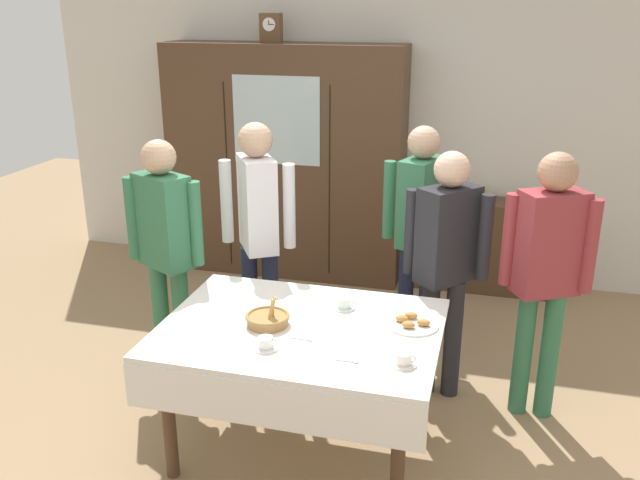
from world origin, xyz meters
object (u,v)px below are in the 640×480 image
at_px(bookshelf_low, 483,245).
at_px(spoon_front_edge, 305,339).
at_px(mantel_clock, 271,28).
at_px(tea_cup_far_left, 344,304).
at_px(person_beside_shelf, 547,262).
at_px(dining_table, 299,347).
at_px(spoon_back_edge, 350,361).
at_px(person_behind_table_left, 165,239).
at_px(tea_cup_mid_right, 404,360).
at_px(wall_cabinet, 285,163).
at_px(bread_basket, 268,319).
at_px(book_stack, 487,198).
at_px(tea_cup_mid_left, 266,344).
at_px(person_by_cabinet, 420,219).
at_px(person_near_right_end, 446,253).
at_px(pastry_plate, 412,323).
at_px(person_behind_table_right, 258,221).

relative_size(bookshelf_low, spoon_front_edge, 9.53).
distance_m(mantel_clock, spoon_front_edge, 3.24).
distance_m(tea_cup_far_left, person_beside_shelf, 1.19).
xyz_separation_m(dining_table, spoon_back_edge, (0.34, -0.27, 0.11)).
distance_m(bookshelf_low, person_behind_table_left, 2.89).
bearing_deg(tea_cup_mid_right, wall_cabinet, 117.87).
xyz_separation_m(mantel_clock, person_behind_table_left, (-0.06, -2.01, -1.21)).
bearing_deg(wall_cabinet, bread_basket, -74.33).
bearing_deg(spoon_front_edge, dining_table, 121.45).
height_order(dining_table, tea_cup_mid_right, tea_cup_mid_right).
relative_size(book_stack, tea_cup_mid_right, 1.60).
bearing_deg(dining_table, spoon_front_edge, -58.55).
bearing_deg(tea_cup_mid_left, mantel_clock, 107.72).
bearing_deg(tea_cup_mid_left, tea_cup_mid_right, 1.62).
relative_size(dining_table, person_by_cabinet, 0.91).
relative_size(person_behind_table_left, person_beside_shelf, 0.99).
relative_size(tea_cup_mid_right, person_by_cabinet, 0.08).
distance_m(spoon_front_edge, person_near_right_end, 1.14).
bearing_deg(wall_cabinet, dining_table, -70.83).
distance_m(book_stack, tea_cup_mid_right, 2.88).
bearing_deg(tea_cup_mid_right, spoon_back_edge, -170.75).
bearing_deg(person_beside_shelf, spoon_back_edge, -132.53).
bearing_deg(book_stack, bookshelf_low, 0.00).
bearing_deg(pastry_plate, person_by_cabinet, 95.49).
xyz_separation_m(tea_cup_mid_left, pastry_plate, (0.67, 0.44, -0.01)).
height_order(dining_table, tea_cup_mid_left, tea_cup_mid_left).
height_order(book_stack, person_beside_shelf, person_beside_shelf).
xyz_separation_m(pastry_plate, person_near_right_end, (0.12, 0.63, 0.18)).
bearing_deg(person_near_right_end, person_behind_table_left, -172.08).
relative_size(wall_cabinet, person_behind_table_right, 1.26).
distance_m(wall_cabinet, person_near_right_end, 2.38).
bearing_deg(person_behind_table_left, bread_basket, -33.17).
bearing_deg(tea_cup_mid_right, pastry_plate, 92.16).
bearing_deg(person_behind_table_left, person_by_cabinet, 27.74).
xyz_separation_m(tea_cup_mid_left, person_behind_table_left, (-0.96, 0.83, 0.18)).
relative_size(wall_cabinet, person_beside_shelf, 1.30).
xyz_separation_m(wall_cabinet, person_beside_shelf, (2.17, -1.85, -0.04)).
bearing_deg(spoon_back_edge, book_stack, 79.43).
height_order(tea_cup_mid_left, person_near_right_end, person_near_right_end).
bearing_deg(dining_table, spoon_back_edge, -38.54).
xyz_separation_m(dining_table, person_beside_shelf, (1.27, 0.74, 0.33)).
bearing_deg(person_behind_table_right, wall_cabinet, 101.54).
distance_m(spoon_front_edge, person_behind_table_left, 1.34).
xyz_separation_m(bread_basket, person_by_cabinet, (0.64, 1.38, 0.19)).
distance_m(dining_table, person_by_cabinet, 1.49).
xyz_separation_m(dining_table, tea_cup_mid_right, (0.59, -0.23, 0.13)).
relative_size(spoon_back_edge, person_near_right_end, 0.07).
bearing_deg(bread_basket, person_behind_table_right, 112.43).
distance_m(wall_cabinet, spoon_front_edge, 2.88).
bearing_deg(book_stack, person_by_cabinet, -108.56).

